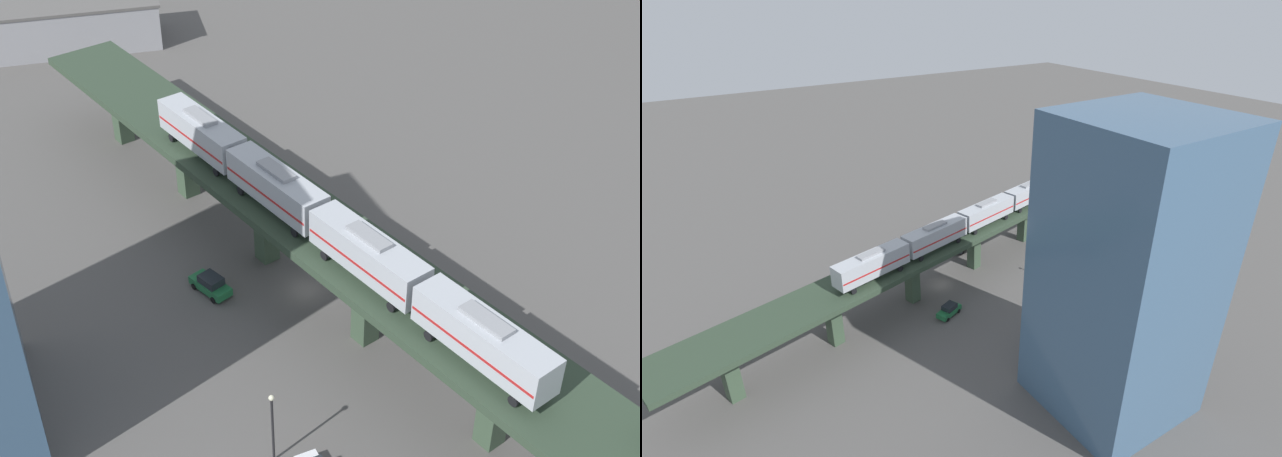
# 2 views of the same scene
# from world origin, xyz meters

# --- Properties ---
(ground_plane) EXTENTS (400.00, 400.00, 0.00)m
(ground_plane) POSITION_xyz_m (0.00, 0.00, 0.00)
(ground_plane) COLOR #514F4C
(elevated_viaduct) EXTENTS (30.67, 91.26, 8.51)m
(elevated_viaduct) POSITION_xyz_m (0.05, -0.19, 7.28)
(elevated_viaduct) COLOR #2C3D2C
(elevated_viaduct) RESTS_ON ground
(subway_train) EXTENTS (14.91, 48.97, 4.45)m
(subway_train) POSITION_xyz_m (-0.42, -4.06, 11.05)
(subway_train) COLOR #ADB2BA
(subway_train) RESTS_ON elevated_viaduct
(street_car_green) EXTENTS (3.29, 4.75, 1.89)m
(street_car_green) POSITION_xyz_m (-8.42, 3.45, 0.94)
(street_car_green) COLOR #1E6638
(street_car_green) RESTS_ON ground
(delivery_truck) EXTENTS (6.27, 7.02, 3.20)m
(delivery_truck) POSITION_xyz_m (9.58, -10.33, 1.76)
(delivery_truck) COLOR #333338
(delivery_truck) RESTS_ON ground
(street_lamp) EXTENTS (0.44, 0.44, 6.94)m
(street_lamp) POSITION_xyz_m (-10.32, -17.74, 4.11)
(street_lamp) COLOR black
(street_lamp) RESTS_ON ground
(warehouse_building) EXTENTS (29.79, 14.49, 6.80)m
(warehouse_building) POSITION_xyz_m (-10.61, 66.14, 3.41)
(warehouse_building) COLOR #99999E
(warehouse_building) RESTS_ON ground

